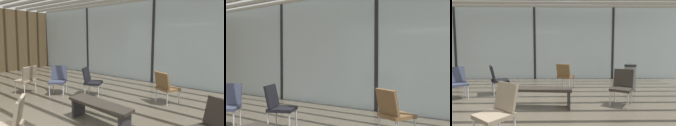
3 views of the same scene
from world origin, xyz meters
The scene contains 6 objects.
glass_curtain_wall centered at (0.00, 5.20, 1.59)m, with size 14.00×0.08×3.17m, color silver.
window_mullion_0 centered at (-3.50, 5.20, 1.59)m, with size 0.10×0.12×3.17m, color black.
window_mullion_1 centered at (0.00, 5.20, 1.59)m, with size 0.10×0.12×3.17m, color black.
lounge_chair_1 centered at (-1.76, 2.03, 0.49)m, with size 0.70×0.71×0.87m.
lounge_chair_2 centered at (1.30, 3.16, 0.49)m, with size 0.66×0.68×0.87m.
lounge_chair_4 centered at (-0.79, 2.49, 0.49)m, with size 0.68×0.66×0.87m.
Camera 2 is at (3.06, -1.06, 1.41)m, focal length 42.37 mm.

